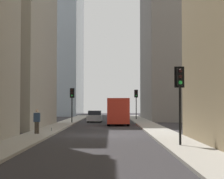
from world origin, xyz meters
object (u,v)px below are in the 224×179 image
at_px(delivery_truck, 118,111).
at_px(traffic_light_foreground, 180,87).
at_px(traffic_light_midblock, 136,97).
at_px(sedan_silver, 95,117).
at_px(discarded_bottle, 52,130).
at_px(pedestrian, 37,120).
at_px(traffic_light_far_junction, 72,97).

relative_size(delivery_truck, traffic_light_foreground, 1.59).
distance_m(traffic_light_foreground, traffic_light_midblock, 33.86).
xyz_separation_m(delivery_truck, sedan_silver, (6.69, 2.80, -0.80)).
xyz_separation_m(delivery_truck, discarded_bottle, (-11.27, 5.36, -1.21)).
bearing_deg(traffic_light_midblock, discarded_bottle, 161.05).
relative_size(traffic_light_foreground, discarded_bottle, 15.01).
relative_size(traffic_light_midblock, pedestrian, 2.39).
height_order(delivery_truck, traffic_light_far_junction, traffic_light_far_junction).
relative_size(traffic_light_foreground, pedestrian, 2.34).
bearing_deg(traffic_light_midblock, traffic_light_foreground, -179.86).
relative_size(traffic_light_far_junction, pedestrian, 2.26).
bearing_deg(traffic_light_midblock, traffic_light_far_junction, 141.70).
bearing_deg(discarded_bottle, pedestrian, 167.64).
bearing_deg(traffic_light_midblock, delivery_truck, 167.43).
bearing_deg(traffic_light_far_junction, sedan_silver, -28.91).
relative_size(traffic_light_midblock, traffic_light_far_junction, 1.05).
height_order(traffic_light_midblock, traffic_light_far_junction, traffic_light_midblock).
bearing_deg(pedestrian, traffic_light_foreground, -129.95).
xyz_separation_m(traffic_light_foreground, traffic_light_far_junction, (23.76, 8.06, -0.10)).
relative_size(sedan_silver, traffic_light_midblock, 1.04).
bearing_deg(discarded_bottle, traffic_light_midblock, -18.95).
xyz_separation_m(sedan_silver, traffic_light_foreground, (-28.11, -5.65, 2.45)).
xyz_separation_m(sedan_silver, discarded_bottle, (-17.95, 2.56, -0.42)).
distance_m(sedan_silver, traffic_light_foreground, 28.78).
bearing_deg(traffic_light_foreground, traffic_light_midblock, 0.14).
bearing_deg(delivery_truck, sedan_silver, 22.72).
height_order(delivery_truck, pedestrian, delivery_truck).
xyz_separation_m(traffic_light_midblock, traffic_light_far_junction, (-10.10, 7.97, -0.16)).
height_order(traffic_light_foreground, traffic_light_far_junction, traffic_light_foreground).
relative_size(delivery_truck, sedan_silver, 1.50).
height_order(sedan_silver, traffic_light_midblock, traffic_light_midblock).
xyz_separation_m(delivery_truck, pedestrian, (-14.03, 5.97, -0.38)).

